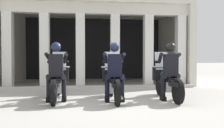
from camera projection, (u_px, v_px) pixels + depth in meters
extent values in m
plane|color=#A8A59E|center=(105.00, 87.00, 9.14)|extent=(80.00, 80.00, 0.00)
cube|color=black|center=(94.00, 49.00, 12.84)|extent=(7.85, 0.24, 3.33)
cube|color=beige|center=(98.00, 9.00, 9.06)|extent=(7.85, 0.36, 0.44)
cube|color=beige|center=(96.00, 10.00, 10.84)|extent=(7.85, 4.32, 0.16)
cube|color=beige|center=(12.00, 47.00, 10.45)|extent=(0.30, 4.32, 3.33)
cube|color=beige|center=(173.00, 48.00, 11.33)|extent=(0.30, 4.32, 3.33)
cube|color=silver|center=(8.00, 51.00, 8.71)|extent=(0.35, 0.36, 2.89)
cube|color=silver|center=(45.00, 51.00, 8.87)|extent=(0.35, 0.36, 2.89)
cube|color=silver|center=(80.00, 51.00, 9.02)|extent=(0.35, 0.36, 2.89)
cube|color=silver|center=(115.00, 51.00, 9.18)|extent=(0.35, 0.36, 2.89)
cube|color=silver|center=(148.00, 51.00, 9.34)|extent=(0.35, 0.36, 2.89)
cube|color=silver|center=(180.00, 51.00, 9.50)|extent=(0.35, 0.36, 2.89)
cube|color=#B7B5AD|center=(99.00, 87.00, 8.64)|extent=(7.45, 0.24, 0.12)
cylinder|color=black|center=(60.00, 86.00, 6.96)|extent=(0.09, 0.64, 0.64)
cylinder|color=black|center=(54.00, 93.00, 5.57)|extent=(0.09, 0.64, 0.64)
cube|color=black|center=(60.00, 79.00, 6.95)|extent=(0.14, 0.44, 0.08)
cube|color=silver|center=(57.00, 87.00, 6.21)|extent=(0.28, 0.44, 0.28)
cube|color=black|center=(57.00, 82.00, 6.26)|extent=(0.18, 1.24, 0.16)
ellipsoid|color=black|center=(58.00, 75.00, 6.47)|extent=(0.26, 0.48, 0.22)
cube|color=black|center=(56.00, 80.00, 6.08)|extent=(0.24, 0.52, 0.10)
cube|color=black|center=(54.00, 85.00, 5.62)|extent=(0.16, 0.48, 0.10)
cylinder|color=silver|center=(60.00, 78.00, 6.89)|extent=(0.05, 0.24, 0.53)
cube|color=black|center=(59.00, 74.00, 6.83)|extent=(0.52, 0.16, 0.44)
sphere|color=silver|center=(60.00, 73.00, 6.93)|extent=(0.18, 0.18, 0.18)
cube|color=silver|center=(59.00, 61.00, 6.80)|extent=(0.40, 0.14, 0.54)
cylinder|color=silver|center=(59.00, 67.00, 6.72)|extent=(0.62, 0.04, 0.04)
cylinder|color=silver|center=(60.00, 96.00, 5.88)|extent=(0.07, 0.55, 0.07)
cube|color=black|center=(56.00, 65.00, 6.05)|extent=(0.36, 0.22, 0.60)
cube|color=#14193F|center=(57.00, 64.00, 6.17)|extent=(0.05, 0.02, 0.32)
sphere|color=#936B51|center=(56.00, 48.00, 6.05)|extent=(0.21, 0.21, 0.21)
sphere|color=#191E38|center=(56.00, 47.00, 6.05)|extent=(0.26, 0.26, 0.26)
cylinder|color=black|center=(62.00, 77.00, 6.09)|extent=(0.26, 0.29, 0.17)
cylinder|color=black|center=(64.00, 87.00, 6.11)|extent=(0.12, 0.12, 0.53)
cube|color=black|center=(64.00, 99.00, 6.13)|extent=(0.11, 0.26, 0.12)
cylinder|color=black|center=(51.00, 77.00, 6.06)|extent=(0.26, 0.29, 0.17)
cylinder|color=black|center=(49.00, 87.00, 6.06)|extent=(0.12, 0.12, 0.53)
cube|color=black|center=(49.00, 100.00, 6.08)|extent=(0.11, 0.26, 0.12)
cylinder|color=black|center=(65.00, 58.00, 6.30)|extent=(0.19, 0.48, 0.31)
sphere|color=black|center=(67.00, 62.00, 6.51)|extent=(0.09, 0.09, 0.09)
cylinder|color=black|center=(49.00, 58.00, 6.25)|extent=(0.19, 0.48, 0.31)
sphere|color=black|center=(49.00, 62.00, 6.45)|extent=(0.09, 0.09, 0.09)
cylinder|color=black|center=(111.00, 86.00, 6.96)|extent=(0.09, 0.64, 0.64)
cylinder|color=black|center=(117.00, 93.00, 5.57)|extent=(0.09, 0.64, 0.64)
cube|color=black|center=(111.00, 79.00, 6.95)|extent=(0.14, 0.44, 0.08)
cube|color=silver|center=(114.00, 87.00, 6.21)|extent=(0.28, 0.44, 0.28)
cube|color=black|center=(114.00, 82.00, 6.26)|extent=(0.18, 1.24, 0.16)
ellipsoid|color=#B2B2B7|center=(113.00, 75.00, 6.47)|extent=(0.26, 0.48, 0.22)
cube|color=black|center=(115.00, 80.00, 6.08)|extent=(0.24, 0.52, 0.10)
cube|color=black|center=(117.00, 85.00, 5.62)|extent=(0.16, 0.48, 0.10)
cylinder|color=silver|center=(111.00, 78.00, 6.89)|extent=(0.05, 0.24, 0.53)
cube|color=black|center=(111.00, 74.00, 6.83)|extent=(0.52, 0.16, 0.44)
sphere|color=silver|center=(111.00, 73.00, 6.93)|extent=(0.18, 0.18, 0.18)
cube|color=silver|center=(111.00, 61.00, 6.80)|extent=(0.40, 0.14, 0.54)
cylinder|color=silver|center=(112.00, 67.00, 6.73)|extent=(0.62, 0.04, 0.04)
cylinder|color=silver|center=(120.00, 96.00, 5.89)|extent=(0.07, 0.55, 0.07)
cube|color=black|center=(115.00, 65.00, 6.05)|extent=(0.36, 0.22, 0.60)
cube|color=#14193F|center=(114.00, 64.00, 6.17)|extent=(0.05, 0.02, 0.32)
sphere|color=tan|center=(115.00, 48.00, 6.06)|extent=(0.21, 0.21, 0.21)
sphere|color=#191E38|center=(115.00, 47.00, 6.05)|extent=(0.26, 0.26, 0.26)
cylinder|color=black|center=(120.00, 77.00, 6.09)|extent=(0.26, 0.29, 0.17)
cylinder|color=black|center=(122.00, 87.00, 6.11)|extent=(0.12, 0.12, 0.53)
cube|color=black|center=(122.00, 99.00, 6.13)|extent=(0.11, 0.26, 0.12)
cylinder|color=black|center=(109.00, 77.00, 6.06)|extent=(0.26, 0.29, 0.17)
cylinder|color=black|center=(107.00, 87.00, 6.06)|extent=(0.12, 0.12, 0.53)
cube|color=black|center=(107.00, 100.00, 6.08)|extent=(0.11, 0.26, 0.12)
cylinder|color=black|center=(122.00, 58.00, 6.30)|extent=(0.19, 0.48, 0.31)
sphere|color=black|center=(122.00, 62.00, 6.51)|extent=(0.09, 0.09, 0.09)
cylinder|color=black|center=(106.00, 58.00, 6.25)|extent=(0.19, 0.48, 0.31)
sphere|color=black|center=(104.00, 62.00, 6.45)|extent=(0.09, 0.09, 0.09)
cylinder|color=black|center=(160.00, 85.00, 7.14)|extent=(0.09, 0.64, 0.64)
cylinder|color=black|center=(178.00, 92.00, 5.75)|extent=(0.09, 0.64, 0.64)
cube|color=black|center=(160.00, 78.00, 7.14)|extent=(0.14, 0.44, 0.08)
cube|color=silver|center=(169.00, 86.00, 6.40)|extent=(0.28, 0.44, 0.28)
cube|color=black|center=(168.00, 82.00, 6.44)|extent=(0.18, 1.24, 0.16)
ellipsoid|color=#1E2338|center=(165.00, 75.00, 6.65)|extent=(0.26, 0.48, 0.22)
cube|color=black|center=(170.00, 80.00, 6.26)|extent=(0.24, 0.52, 0.10)
cube|color=black|center=(177.00, 84.00, 5.81)|extent=(0.16, 0.48, 0.10)
cylinder|color=silver|center=(161.00, 78.00, 7.07)|extent=(0.05, 0.24, 0.53)
cube|color=black|center=(161.00, 73.00, 7.01)|extent=(0.52, 0.16, 0.44)
sphere|color=silver|center=(160.00, 72.00, 7.11)|extent=(0.18, 0.18, 0.18)
cube|color=silver|center=(162.00, 61.00, 6.98)|extent=(0.40, 0.14, 0.54)
cylinder|color=silver|center=(162.00, 67.00, 6.91)|extent=(0.62, 0.04, 0.04)
cylinder|color=silver|center=(178.00, 95.00, 6.07)|extent=(0.07, 0.55, 0.07)
cube|color=black|center=(171.00, 65.00, 6.23)|extent=(0.36, 0.22, 0.60)
cube|color=#14193F|center=(169.00, 64.00, 6.35)|extent=(0.05, 0.02, 0.32)
sphere|color=#936B51|center=(171.00, 48.00, 6.24)|extent=(0.21, 0.21, 0.21)
sphere|color=black|center=(171.00, 47.00, 6.24)|extent=(0.26, 0.26, 0.26)
cylinder|color=black|center=(175.00, 76.00, 6.27)|extent=(0.26, 0.29, 0.17)
cylinder|color=black|center=(177.00, 86.00, 6.29)|extent=(0.12, 0.12, 0.53)
cube|color=black|center=(177.00, 98.00, 6.31)|extent=(0.11, 0.26, 0.12)
cylinder|color=black|center=(165.00, 76.00, 6.24)|extent=(0.26, 0.29, 0.17)
cylinder|color=black|center=(163.00, 87.00, 6.24)|extent=(0.12, 0.12, 0.53)
cube|color=black|center=(163.00, 98.00, 6.26)|extent=(0.11, 0.26, 0.12)
cylinder|color=black|center=(175.00, 58.00, 6.48)|extent=(0.19, 0.48, 0.31)
sphere|color=black|center=(174.00, 62.00, 6.69)|extent=(0.09, 0.09, 0.09)
cylinder|color=black|center=(160.00, 58.00, 6.43)|extent=(0.19, 0.48, 0.31)
sphere|color=black|center=(156.00, 62.00, 6.63)|extent=(0.09, 0.09, 0.09)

